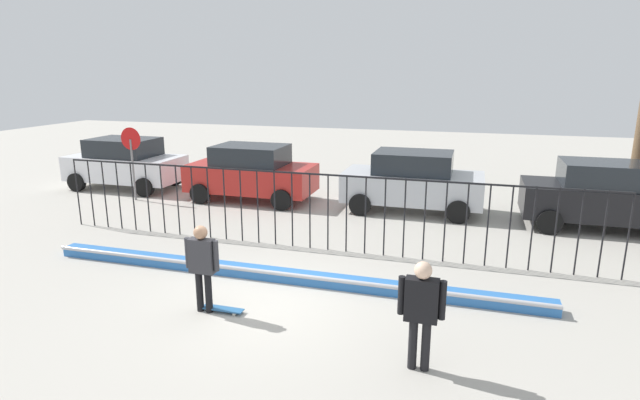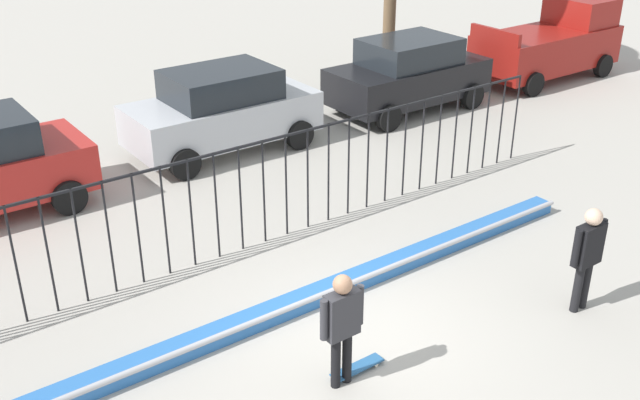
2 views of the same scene
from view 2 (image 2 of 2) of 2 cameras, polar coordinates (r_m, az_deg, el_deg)
The scene contains 9 objects.
ground_plane at distance 10.96m, azimuth 2.87°, elevation -10.44°, with size 60.00×60.00×0.00m, color #ADA89E.
bowl_coping_ledge at distance 11.60m, azimuth -0.52°, elevation -7.39°, with size 11.00×0.40×0.27m.
perimeter_fence at distance 12.66m, azimuth -6.13°, elevation 0.92°, with size 14.04×0.04×1.92m.
skateboarder at distance 9.55m, azimuth 1.69°, elevation -9.19°, with size 0.67×0.25×1.66m.
skateboard at distance 10.32m, azimuth 2.87°, elevation -12.66°, with size 0.80×0.20×0.07m.
camera_operator at distance 11.69m, azimuth 19.79°, elevation -3.64°, with size 0.69×0.26×1.71m.
parked_car_silver at distance 17.11m, azimuth -7.50°, elevation 6.84°, with size 4.30×2.12×1.90m.
parked_car_black at distance 19.84m, azimuth 6.77°, elevation 9.55°, with size 4.30×2.12×1.90m.
pickup_truck at distance 23.62m, azimuth 17.26°, elevation 11.39°, with size 4.70×2.12×2.24m.
Camera 2 is at (-5.63, -6.81, 6.48)m, focal length 41.88 mm.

